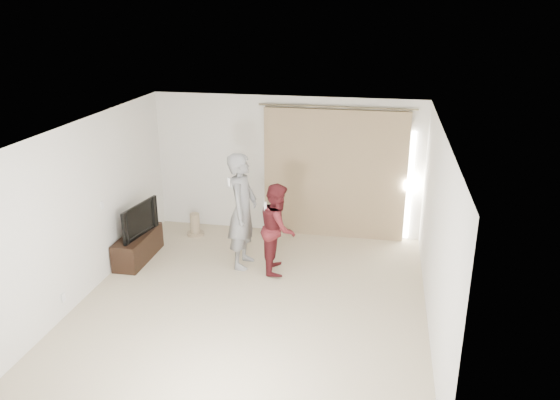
% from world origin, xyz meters
% --- Properties ---
extents(floor, '(5.50, 5.50, 0.00)m').
position_xyz_m(floor, '(0.00, 0.00, 0.00)').
color(floor, beige).
rests_on(floor, ground).
extents(wall_back, '(5.00, 0.04, 2.60)m').
position_xyz_m(wall_back, '(0.00, 2.75, 1.30)').
color(wall_back, silver).
rests_on(wall_back, ground).
extents(wall_left, '(0.04, 5.50, 2.60)m').
position_xyz_m(wall_left, '(-2.50, -0.00, 1.30)').
color(wall_left, silver).
rests_on(wall_left, ground).
extents(ceiling, '(5.00, 5.50, 0.01)m').
position_xyz_m(ceiling, '(0.00, 0.00, 2.60)').
color(ceiling, white).
rests_on(ceiling, wall_back).
extents(curtain, '(2.80, 0.11, 2.46)m').
position_xyz_m(curtain, '(0.91, 2.68, 1.20)').
color(curtain, '#9B805F').
rests_on(curtain, ground).
extents(tv_console, '(0.41, 1.20, 0.46)m').
position_xyz_m(tv_console, '(-2.27, 1.02, 0.23)').
color(tv_console, black).
rests_on(tv_console, ground).
extents(tv, '(0.28, 0.97, 0.56)m').
position_xyz_m(tv, '(-2.27, 1.02, 0.74)').
color(tv, black).
rests_on(tv, tv_console).
extents(scratching_post, '(0.32, 0.32, 0.43)m').
position_xyz_m(scratching_post, '(-1.66, 2.20, 0.17)').
color(scratching_post, tan).
rests_on(scratching_post, ground).
extents(person_man, '(0.49, 0.72, 1.93)m').
position_xyz_m(person_man, '(-0.44, 1.16, 0.97)').
color(person_man, slate).
rests_on(person_man, ground).
extents(person_woman, '(0.67, 0.80, 1.49)m').
position_xyz_m(person_woman, '(0.16, 1.09, 0.74)').
color(person_woman, '#56171C').
rests_on(person_woman, ground).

